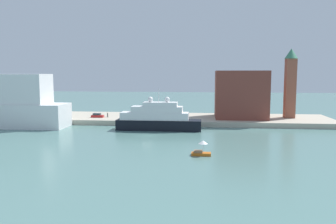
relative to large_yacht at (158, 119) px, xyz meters
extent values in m
plane|color=slate|center=(-1.35, -9.52, -3.24)|extent=(400.00, 400.00, 0.00)
cube|color=#B7AD99|center=(-1.35, 18.00, -2.47)|extent=(110.00, 23.05, 1.55)
cube|color=black|center=(0.36, 0.00, -1.77)|extent=(23.78, 4.96, 2.95)
cube|color=white|center=(-0.83, 0.00, 0.75)|extent=(19.03, 4.56, 2.09)
cube|color=white|center=(-0.12, 0.00, 2.64)|extent=(14.27, 4.16, 1.70)
cube|color=white|center=(0.83, 0.00, 4.09)|extent=(9.51, 3.77, 1.20)
cylinder|color=silver|center=(0.36, 0.00, 6.60)|extent=(0.16, 0.16, 3.82)
sphere|color=white|center=(2.74, 0.00, 5.44)|extent=(1.49, 1.49, 1.49)
sphere|color=white|center=(-2.02, 0.00, 5.44)|extent=(1.49, 1.49, 1.49)
cube|color=#C66019|center=(12.57, -28.82, -2.96)|extent=(3.81, 1.67, 0.56)
cube|color=#8C6647|center=(12.00, -28.82, -2.47)|extent=(1.67, 1.33, 0.43)
cylinder|color=#B2B2B2|center=(12.95, -28.82, -1.79)|extent=(0.06, 0.06, 1.78)
cone|color=white|center=(12.95, -28.82, -0.58)|extent=(1.82, 1.82, 0.64)
cube|color=brown|center=(24.69, 17.95, 5.91)|extent=(16.20, 14.90, 15.21)
cube|color=#93513D|center=(40.44, 19.40, 7.80)|extent=(3.23, 3.23, 18.99)
cone|color=#387A5B|center=(40.44, 19.40, 18.91)|extent=(4.19, 4.19, 3.24)
cube|color=#B21E1E|center=(-21.70, 13.55, -1.32)|extent=(3.99, 1.75, 0.75)
cube|color=#262D33|center=(-21.90, 13.55, -0.64)|extent=(2.40, 1.57, 0.60)
cylinder|color=#4C4C4C|center=(-18.51, 14.23, -1.03)|extent=(0.36, 0.36, 1.32)
sphere|color=tan|center=(-18.51, 14.23, -0.26)|extent=(0.24, 0.24, 0.24)
cylinder|color=black|center=(0.21, 7.92, -1.29)|extent=(0.53, 0.53, 0.81)
camera|label=1|loc=(13.13, -95.24, 12.93)|focal=36.87mm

